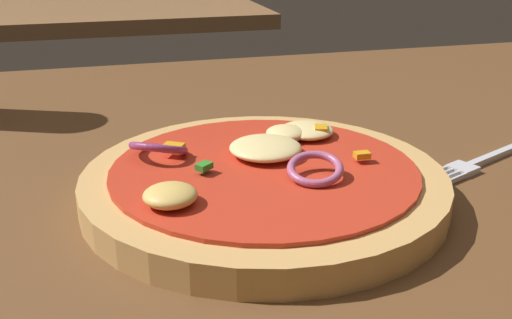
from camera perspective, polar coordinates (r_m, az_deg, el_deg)
dining_table at (r=0.44m, az=6.64°, el=-4.21°), size 1.23×0.87×0.03m
pizza at (r=0.40m, az=0.73°, el=-2.02°), size 0.24×0.24×0.04m
fork at (r=0.51m, az=21.82°, el=0.27°), size 0.19×0.09×0.01m
background_table at (r=1.49m, az=-17.07°, el=13.51°), size 0.83×0.58×0.03m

